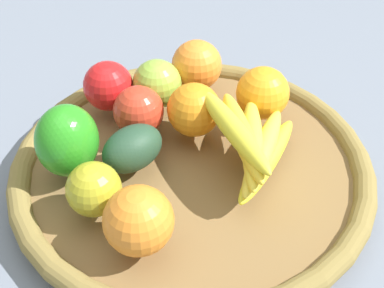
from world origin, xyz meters
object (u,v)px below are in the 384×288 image
(orange_1, at_px, (197,65))
(apple_3, at_px, (157,84))
(apple_2, at_px, (110,85))
(apple_1, at_px, (139,111))
(orange_3, at_px, (139,221))
(apple_0, at_px, (94,189))
(orange_0, at_px, (194,110))
(avocado, at_px, (132,148))
(bell_pepper, at_px, (67,141))
(orange_2, at_px, (263,93))
(banana_bunch, at_px, (252,143))

(orange_1, bearing_deg, apple_3, 170.61)
(apple_2, relative_size, apple_3, 1.01)
(apple_1, bearing_deg, orange_3, -133.40)
(apple_1, distance_m, apple_2, 0.07)
(orange_1, xyz_separation_m, orange_3, (-0.27, -0.16, 0.00))
(apple_1, height_order, apple_2, apple_2)
(apple_0, height_order, orange_3, orange_3)
(orange_0, bearing_deg, avocado, 173.76)
(bell_pepper, relative_size, apple_2, 1.31)
(avocado, bearing_deg, orange_1, 17.31)
(orange_0, xyz_separation_m, orange_2, (0.09, -0.05, 0.00))
(avocado, bearing_deg, apple_2, 60.27)
(bell_pepper, bearing_deg, orange_3, 61.70)
(bell_pepper, bearing_deg, avocado, 117.90)
(bell_pepper, height_order, avocado, bell_pepper)
(banana_bunch, height_order, apple_3, banana_bunch)
(apple_0, bearing_deg, orange_1, 16.73)
(avocado, bearing_deg, apple_0, -164.62)
(bell_pepper, distance_m, apple_2, 0.14)
(orange_0, xyz_separation_m, apple_3, (0.01, 0.08, -0.00))
(orange_0, relative_size, banana_bunch, 0.42)
(banana_bunch, distance_m, apple_3, 0.18)
(avocado, bearing_deg, apple_3, 31.58)
(bell_pepper, bearing_deg, orange_0, 138.90)
(apple_0, distance_m, apple_2, 0.20)
(orange_1, bearing_deg, orange_2, -85.93)
(orange_0, bearing_deg, orange_3, -154.84)
(apple_1, distance_m, bell_pepper, 0.11)
(apple_1, bearing_deg, orange_2, -35.75)
(orange_1, xyz_separation_m, apple_2, (-0.12, 0.06, -0.00))
(apple_0, relative_size, apple_3, 0.91)
(bell_pepper, bearing_deg, banana_bunch, 114.36)
(orange_0, xyz_separation_m, apple_1, (-0.05, 0.06, -0.00))
(orange_0, height_order, orange_2, orange_2)
(orange_1, bearing_deg, orange_0, -140.36)
(orange_0, bearing_deg, apple_2, 105.44)
(orange_0, relative_size, orange_2, 0.98)
(orange_0, xyz_separation_m, apple_2, (-0.04, 0.13, -0.00))
(apple_1, relative_size, bell_pepper, 0.73)
(orange_0, relative_size, orange_1, 0.96)
(apple_1, xyz_separation_m, bell_pepper, (-0.11, 0.01, 0.01))
(apple_0, xyz_separation_m, apple_1, (0.13, 0.07, 0.00))
(bell_pepper, height_order, apple_2, bell_pepper)
(orange_2, height_order, orange_3, orange_3)
(orange_2, height_order, apple_2, orange_2)
(banana_bunch, bearing_deg, apple_2, 97.92)
(avocado, bearing_deg, bell_pepper, 137.09)
(bell_pepper, relative_size, avocado, 1.13)
(banana_bunch, bearing_deg, orange_0, 87.84)
(banana_bunch, xyz_separation_m, apple_1, (-0.05, 0.15, -0.00))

